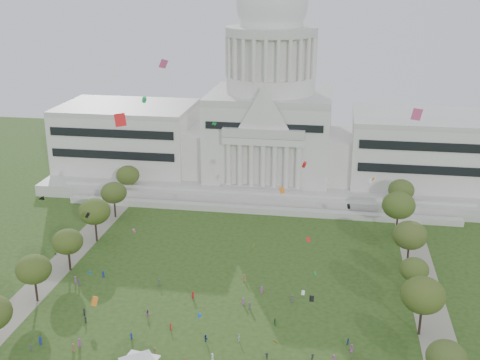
{
  "coord_description": "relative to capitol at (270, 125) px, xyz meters",
  "views": [
    {
      "loc": [
        23.66,
        -100.88,
        74.58
      ],
      "look_at": [
        0.0,
        45.0,
        24.0
      ],
      "focal_mm": 45.0,
      "sensor_mm": 36.0,
      "label": 1
    }
  ],
  "objects": [
    {
      "name": "person_9",
      "position": [
        21.62,
        -109.82,
        -21.39
      ],
      "size": [
        0.91,
        1.29,
        1.81
      ],
      "primitive_type": "imported",
      "rotation": [
        0.0,
        0.0,
        1.29
      ],
      "color": "#26262B",
      "rests_on": "ground"
    },
    {
      "name": "row_tree_r_1",
      "position": [
        46.22,
        -115.34,
        -14.64
      ],
      "size": [
        7.58,
        7.58,
        10.78
      ],
      "color": "black",
      "rests_on": "ground"
    },
    {
      "name": "row_tree_r_3",
      "position": [
        44.4,
        -79.1,
        -15.21
      ],
      "size": [
        7.01,
        7.01,
        9.98
      ],
      "color": "black",
      "rests_on": "ground"
    },
    {
      "name": "path_left",
      "position": [
        -48.0,
        -83.59,
        -22.28
      ],
      "size": [
        8.0,
        160.0,
        0.04
      ],
      "primitive_type": "cube",
      "color": "gray",
      "rests_on": "ground"
    },
    {
      "name": "person_5",
      "position": [
        -1.36,
        -106.25,
        -21.46
      ],
      "size": [
        1.42,
        1.6,
        1.66
      ],
      "primitive_type": "imported",
      "rotation": [
        0.0,
        0.0,
        2.22
      ],
      "color": "navy",
      "rests_on": "ground"
    },
    {
      "name": "capitol",
      "position": [
        0.0,
        0.0,
        0.0
      ],
      "size": [
        160.0,
        64.5,
        91.3
      ],
      "color": "#BCB9AF",
      "rests_on": "ground"
    },
    {
      "name": "row_tree_r_6",
      "position": [
        45.96,
        -25.46,
        -13.79
      ],
      "size": [
        8.42,
        8.42,
        11.97
      ],
      "color": "black",
      "rests_on": "ground"
    },
    {
      "name": "person_2",
      "position": [
        28.85,
        -102.67,
        -21.52
      ],
      "size": [
        0.88,
        0.74,
        1.55
      ],
      "primitive_type": "imported",
      "rotation": [
        0.0,
        0.0,
        0.45
      ],
      "color": "navy",
      "rests_on": "ground"
    },
    {
      "name": "row_tree_r_2",
      "position": [
        44.17,
        -96.15,
        -12.64
      ],
      "size": [
        9.55,
        9.55,
        13.58
      ],
      "color": "black",
      "rests_on": "ground"
    },
    {
      "name": "row_tree_l_3",
      "position": [
        -44.09,
        -79.67,
        -14.09
      ],
      "size": [
        8.12,
        8.12,
        11.55
      ],
      "color": "black",
      "rests_on": "ground"
    },
    {
      "name": "row_tree_l_2",
      "position": [
        -45.04,
        -96.29,
        -13.79
      ],
      "size": [
        8.42,
        8.42,
        11.97
      ],
      "color": "black",
      "rests_on": "ground"
    },
    {
      "name": "distant_crowd",
      "position": [
        -13.0,
        -98.72,
        -21.39
      ],
      "size": [
        66.06,
        37.65,
        1.92
      ],
      "color": "navy",
      "rests_on": "ground"
    },
    {
      "name": "event_tent",
      "position": [
        -11.84,
        -119.44,
        -18.32
      ],
      "size": [
        10.4,
        10.4,
        5.12
      ],
      "color": "#4C4C4C",
      "rests_on": "ground"
    },
    {
      "name": "path_right",
      "position": [
        48.0,
        -83.59,
        -22.28
      ],
      "size": [
        8.0,
        160.0,
        0.04
      ],
      "primitive_type": "cube",
      "color": "gray",
      "rests_on": "ground"
    },
    {
      "name": "row_tree_l_5",
      "position": [
        -45.22,
        -42.58,
        -13.88
      ],
      "size": [
        8.33,
        8.33,
        11.85
      ],
      "color": "black",
      "rests_on": "ground"
    },
    {
      "name": "row_tree_r_5",
      "position": [
        43.49,
        -43.4,
        -12.37
      ],
      "size": [
        9.82,
        9.82,
        13.96
      ],
      "color": "black",
      "rests_on": "ground"
    },
    {
      "name": "person_10",
      "position": [
        12.64,
        -97.7,
        -21.41
      ],
      "size": [
        0.94,
        1.18,
        1.77
      ],
      "primitive_type": "imported",
      "rotation": [
        0.0,
        0.0,
        1.99
      ],
      "color": "#33723F",
      "rests_on": "ground"
    },
    {
      "name": "person_3",
      "position": [
        12.37,
        -111.15,
        -21.31
      ],
      "size": [
        1.0,
        1.41,
        1.98
      ],
      "primitive_type": "imported",
      "rotation": [
        0.0,
        0.0,
        5.0
      ],
      "color": "#26262B",
      "rests_on": "ground"
    },
    {
      "name": "person_8",
      "position": [
        -16.57,
        -98.96,
        -21.37
      ],
      "size": [
        1.03,
        0.82,
        1.85
      ],
      "primitive_type": "imported",
      "rotation": [
        0.0,
        0.0,
        2.8
      ],
      "color": "#994C8C",
      "rests_on": "ground"
    },
    {
      "name": "person_0",
      "position": [
        29.51,
        -105.36,
        -21.35
      ],
      "size": [
        1.1,
        1.05,
        1.9
      ],
      "primitive_type": "imported",
      "rotation": [
        0.0,
        0.0,
        5.61
      ],
      "color": "#994C8C",
      "rests_on": "ground"
    },
    {
      "name": "row_tree_r_4",
      "position": [
        44.76,
        -63.55,
        -13.01
      ],
      "size": [
        9.19,
        9.19,
        13.06
      ],
      "color": "black",
      "rests_on": "ground"
    },
    {
      "name": "row_tree_l_6",
      "position": [
        -46.87,
        -24.45,
        -14.02
      ],
      "size": [
        8.19,
        8.19,
        11.64
      ],
      "color": "black",
      "rests_on": "ground"
    },
    {
      "name": "row_tree_l_4",
      "position": [
        -44.08,
        -61.17,
        -12.9
      ],
      "size": [
        9.29,
        9.29,
        13.21
      ],
      "color": "black",
      "rests_on": "ground"
    },
    {
      "name": "person_4",
      "position": [
        5.69,
        -105.08,
        -21.43
      ],
      "size": [
        0.58,
        1.03,
        1.73
      ],
      "primitive_type": "imported",
      "rotation": [
        0.0,
        0.0,
        4.74
      ],
      "color": "silver",
      "rests_on": "ground"
    },
    {
      "name": "kite_swarm",
      "position": [
        2.33,
        -106.92,
        4.07
      ],
      "size": [
        94.82,
        105.26,
        58.87
      ],
      "color": "orange",
      "rests_on": "ground"
    }
  ]
}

